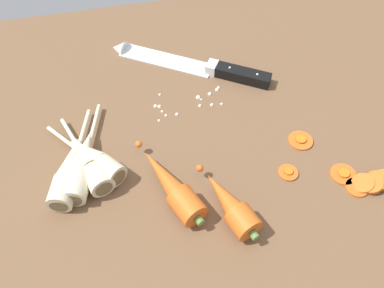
% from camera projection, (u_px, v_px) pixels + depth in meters
% --- Properties ---
extents(ground_plane, '(1.20, 0.90, 0.04)m').
position_uv_depth(ground_plane, '(190.00, 148.00, 0.70)').
color(ground_plane, brown).
extents(chefs_knife, '(0.31, 0.22, 0.04)m').
position_uv_depth(chefs_knife, '(185.00, 63.00, 0.81)').
color(chefs_knife, silver).
rests_on(chefs_knife, ground_plane).
extents(whole_carrot, '(0.09, 0.17, 0.04)m').
position_uv_depth(whole_carrot, '(172.00, 186.00, 0.60)').
color(whole_carrot, '#D6601E').
rests_on(whole_carrot, ground_plane).
extents(whole_carrot_second, '(0.08, 0.14, 0.04)m').
position_uv_depth(whole_carrot_second, '(230.00, 205.00, 0.58)').
color(whole_carrot_second, '#D6601E').
rests_on(whole_carrot_second, ground_plane).
extents(parsnip_front, '(0.08, 0.18, 0.04)m').
position_uv_depth(parsnip_front, '(89.00, 163.00, 0.63)').
color(parsnip_front, beige).
rests_on(parsnip_front, ground_plane).
extents(parsnip_mid_left, '(0.13, 0.15, 0.04)m').
position_uv_depth(parsnip_mid_left, '(94.00, 159.00, 0.64)').
color(parsnip_mid_left, beige).
rests_on(parsnip_mid_left, ground_plane).
extents(parsnip_mid_right, '(0.08, 0.20, 0.04)m').
position_uv_depth(parsnip_mid_right, '(70.00, 170.00, 0.62)').
color(parsnip_mid_right, beige).
rests_on(parsnip_mid_right, ground_plane).
extents(parsnip_back, '(0.08, 0.21, 0.04)m').
position_uv_depth(parsnip_back, '(82.00, 164.00, 0.63)').
color(parsnip_back, beige).
rests_on(parsnip_back, ground_plane).
extents(carrot_slice_stack, '(0.09, 0.04, 0.03)m').
position_uv_depth(carrot_slice_stack, '(373.00, 182.00, 0.62)').
color(carrot_slice_stack, '#D6601E').
rests_on(carrot_slice_stack, ground_plane).
extents(carrot_slice_stray_near, '(0.04, 0.04, 0.01)m').
position_uv_depth(carrot_slice_stray_near, '(301.00, 140.00, 0.68)').
color(carrot_slice_stray_near, '#D6601E').
rests_on(carrot_slice_stray_near, ground_plane).
extents(carrot_slice_stray_mid, '(0.03, 0.03, 0.01)m').
position_uv_depth(carrot_slice_stray_mid, '(288.00, 172.00, 0.64)').
color(carrot_slice_stray_mid, '#D6601E').
rests_on(carrot_slice_stray_mid, ground_plane).
extents(carrot_slice_stray_far, '(0.04, 0.04, 0.01)m').
position_uv_depth(carrot_slice_stray_far, '(344.00, 174.00, 0.64)').
color(carrot_slice_stray_far, '#D6601E').
rests_on(carrot_slice_stray_far, ground_plane).
extents(mince_crumbs, '(0.14, 0.07, 0.01)m').
position_uv_depth(mince_crumbs, '(191.00, 100.00, 0.74)').
color(mince_crumbs, silver).
rests_on(mince_crumbs, ground_plane).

